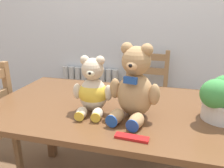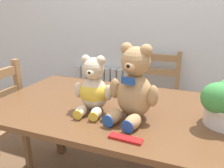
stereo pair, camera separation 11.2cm
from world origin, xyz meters
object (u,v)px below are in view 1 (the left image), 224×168
at_px(chocolate_bar, 132,138).
at_px(teddy_bear_right, 135,87).
at_px(teddy_bear_left, 93,90).
at_px(wooden_chair_behind, 144,101).
at_px(potted_plant, 223,98).

bearing_deg(chocolate_bar, teddy_bear_right, 97.47).
height_order(teddy_bear_left, chocolate_bar, teddy_bear_left).
distance_m(teddy_bear_left, teddy_bear_right, 0.23).
bearing_deg(teddy_bear_right, wooden_chair_behind, -76.89).
xyz_separation_m(teddy_bear_right, chocolate_bar, (0.03, -0.21, -0.16)).
distance_m(wooden_chair_behind, teddy_bear_left, 0.97).
distance_m(teddy_bear_right, chocolate_bar, 0.27).
height_order(teddy_bear_left, potted_plant, teddy_bear_left).
xyz_separation_m(teddy_bear_left, potted_plant, (0.65, 0.07, -0.00)).
xyz_separation_m(teddy_bear_left, chocolate_bar, (0.25, -0.22, -0.12)).
bearing_deg(chocolate_bar, teddy_bear_left, 138.63).
height_order(potted_plant, chocolate_bar, potted_plant).
bearing_deg(teddy_bear_left, chocolate_bar, 132.13).
height_order(wooden_chair_behind, potted_plant, potted_plant).
bearing_deg(wooden_chair_behind, chocolate_bar, 93.43).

